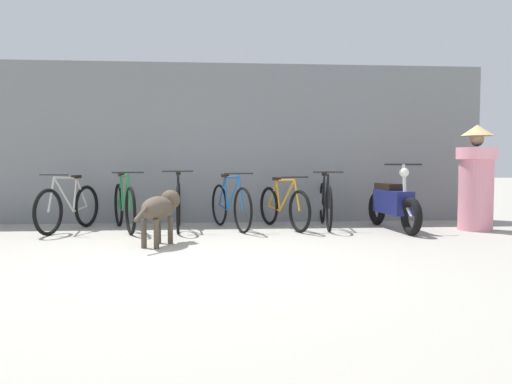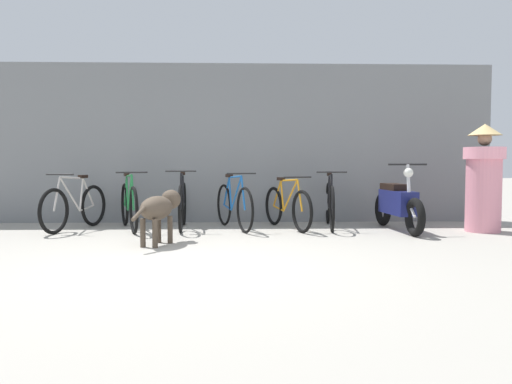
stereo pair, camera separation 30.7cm
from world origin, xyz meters
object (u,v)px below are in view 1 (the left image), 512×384
bicycle_0 (69,208)px  bicycle_4 (283,207)px  bicycle_2 (178,205)px  bicycle_3 (230,206)px  stray_dog (160,208)px  bicycle_1 (124,206)px  bicycle_5 (325,204)px  person_in_robes (476,178)px  motorcycle (393,204)px

bicycle_0 → bicycle_4: (3.30, 0.03, -0.02)m
bicycle_0 → bicycle_2: (1.65, 0.06, 0.03)m
bicycle_0 → bicycle_4: 3.30m
bicycle_0 → bicycle_3: size_ratio=1.01×
stray_dog → bicycle_2: bearing=15.6°
bicycle_0 → bicycle_1: 0.83m
bicycle_1 → bicycle_5: 3.17m
stray_dog → person_in_robes: size_ratio=0.67×
bicycle_2 → bicycle_3: size_ratio=1.05×
bicycle_3 → bicycle_4: 0.84m
bicycle_3 → motorcycle: 2.52m
person_in_robes → bicycle_2: bearing=21.8°
bicycle_4 → motorcycle: 1.70m
bicycle_3 → bicycle_0: bearing=-109.0°
bicycle_1 → motorcycle: motorcycle is taller
bicycle_4 → bicycle_1: bearing=-109.4°
bicycle_0 → bicycle_2: bicycle_2 is taller
bicycle_0 → stray_dog: size_ratio=1.51×
bicycle_4 → stray_dog: (-1.76, -1.46, 0.12)m
bicycle_0 → bicycle_3: (2.46, 0.03, 0.01)m
bicycle_2 → motorcycle: 3.33m
bicycle_5 → bicycle_0: bearing=-81.2°
motorcycle → person_in_robes: size_ratio=1.12×
bicycle_5 → bicycle_2: bearing=-81.4°
bicycle_3 → motorcycle: size_ratio=0.89×
bicycle_3 → bicycle_2: bearing=-112.3°
bicycle_4 → bicycle_3: bearing=-109.5°
bicycle_3 → bicycle_1: bearing=-109.0°
bicycle_2 → bicycle_5: bicycle_2 is taller
person_in_robes → bicycle_0: bearing=23.8°
bicycle_4 → bicycle_5: (0.70, 0.11, 0.03)m
motorcycle → bicycle_4: bearing=-103.8°
bicycle_0 → bicycle_1: bearing=107.1°
motorcycle → person_in_robes: (1.26, -0.14, 0.41)m
bicycle_2 → bicycle_0: bearing=-91.3°
bicycle_4 → motorcycle: motorcycle is taller
bicycle_1 → bicycle_5: size_ratio=0.94×
bicycle_1 → bicycle_4: bearing=70.8°
bicycle_4 → stray_dog: size_ratio=1.47×
bicycle_4 → person_in_robes: (2.93, -0.42, 0.47)m
bicycle_1 → bicycle_3: bicycle_1 is taller
person_in_robes → stray_dog: bearing=39.9°
bicycle_2 → stray_dog: bearing=-7.8°
bicycle_2 → bicycle_4: size_ratio=1.06×
bicycle_1 → bicycle_5: same height
bicycle_1 → bicycle_2: size_ratio=0.99×
bicycle_3 → stray_dog: size_ratio=1.49×
bicycle_0 → stray_dog: (1.54, -1.43, 0.11)m
bicycle_0 → person_in_robes: person_in_robes is taller
bicycle_1 → stray_dog: (0.71, -1.44, 0.09)m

